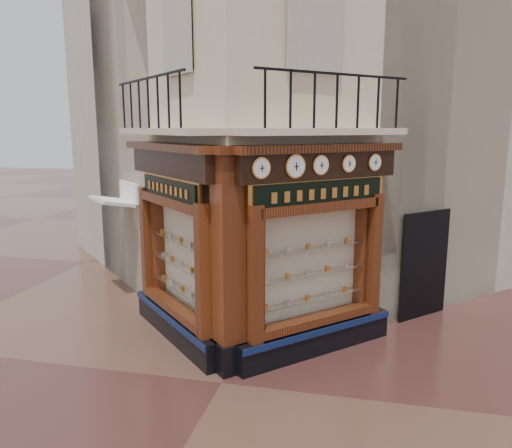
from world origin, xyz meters
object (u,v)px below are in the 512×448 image
(signboard_right, at_px, (321,193))
(corner_pilaster, at_px, (228,265))
(clock_d, at_px, (349,164))
(clock_a, at_px, (261,168))
(clock_b, at_px, (295,166))
(clock_e, at_px, (375,162))
(signboard_left, at_px, (170,189))
(clock_c, at_px, (321,165))
(awning, at_px, (117,295))

(signboard_right, bearing_deg, corner_pilaster, 169.75)
(clock_d, distance_m, signboard_right, 0.76)
(clock_a, relative_size, clock_b, 0.87)
(clock_b, height_order, signboard_right, clock_b)
(clock_d, relative_size, clock_e, 0.98)
(signboard_left, bearing_deg, corner_pilaster, -169.75)
(clock_c, bearing_deg, clock_d, 0.00)
(clock_d, relative_size, signboard_right, 0.14)
(signboard_right, bearing_deg, clock_b, -170.56)
(corner_pilaster, height_order, clock_c, corner_pilaster)
(clock_c, relative_size, clock_e, 1.09)
(corner_pilaster, xyz_separation_m, clock_e, (2.39, 1.79, 1.67))
(corner_pilaster, height_order, awning, corner_pilaster)
(clock_d, height_order, signboard_right, clock_d)
(clock_c, height_order, clock_e, clock_c)
(awning, distance_m, signboard_right, 6.62)
(awning, bearing_deg, signboard_right, -157.37)
(corner_pilaster, relative_size, signboard_right, 1.79)
(clock_b, xyz_separation_m, awning, (-5.01, 2.77, -3.62))
(clock_b, relative_size, signboard_left, 0.21)
(clock_a, bearing_deg, signboard_right, 4.65)
(clock_e, relative_size, awning, 0.24)
(clock_d, distance_m, awning, 7.16)
(corner_pilaster, height_order, signboard_left, corner_pilaster)
(clock_d, bearing_deg, corner_pilaster, 169.46)
(clock_b, bearing_deg, signboard_left, 122.77)
(awning, bearing_deg, clock_a, -170.82)
(clock_e, relative_size, signboard_left, 0.17)
(clock_a, bearing_deg, clock_c, -0.00)
(clock_b, relative_size, signboard_right, 0.19)
(clock_d, height_order, clock_e, clock_e)
(clock_e, height_order, awning, clock_e)
(clock_b, height_order, clock_c, clock_b)
(clock_d, bearing_deg, clock_e, -0.00)
(clock_a, xyz_separation_m, clock_b, (0.49, 0.49, -0.00))
(clock_e, distance_m, awning, 7.44)
(corner_pilaster, bearing_deg, clock_e, -8.22)
(corner_pilaster, xyz_separation_m, clock_a, (0.58, -0.03, 1.67))
(clock_b, distance_m, clock_d, 1.21)
(clock_e, bearing_deg, corner_pilaster, 171.78)
(clock_a, bearing_deg, clock_e, 0.00)
(clock_b, bearing_deg, clock_e, 0.00)
(clock_e, distance_m, signboard_right, 1.32)
(clock_d, xyz_separation_m, awning, (-5.87, 1.92, -3.62))
(clock_b, height_order, signboard_left, clock_b)
(clock_e, distance_m, signboard_left, 3.96)
(clock_b, bearing_deg, clock_a, -180.00)
(clock_a, bearing_deg, awning, 99.18)
(clock_b, height_order, awning, clock_b)
(corner_pilaster, bearing_deg, clock_d, -10.54)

